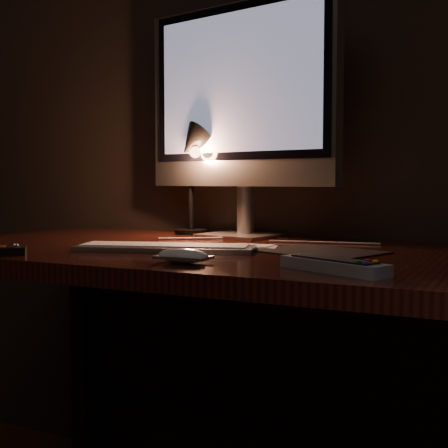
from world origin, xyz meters
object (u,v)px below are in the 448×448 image
at_px(monitor, 240,100).
at_px(desk_lamp, 192,159).
at_px(keyboard, 165,247).
at_px(tv_remote, 334,265).
at_px(mouse, 183,258).
at_px(desk, 266,301).

bearing_deg(monitor, desk_lamp, -168.43).
relative_size(keyboard, tv_remote, 1.90).
bearing_deg(desk_lamp, mouse, -53.68).
xyz_separation_m(mouse, tv_remote, (0.29, 0.02, 0.00)).
relative_size(desk, monitor, 2.51).
bearing_deg(monitor, desk, -39.64).
distance_m(desk, tv_remote, 0.44).
distance_m(desk, mouse, 0.37).
distance_m(tv_remote, desk_lamp, 0.80).
distance_m(keyboard, mouse, 0.22).
bearing_deg(keyboard, desk_lamp, 93.37).
relative_size(tv_remote, desk_lamp, 0.65).
relative_size(desk, tv_remote, 7.62).
bearing_deg(keyboard, tv_remote, -36.18).
xyz_separation_m(keyboard, mouse, (0.14, -0.17, 0.00)).
bearing_deg(desk, keyboard, -135.40).
distance_m(mouse, tv_remote, 0.29).
height_order(desk, keyboard, keyboard).
bearing_deg(monitor, mouse, -64.59).
bearing_deg(mouse, monitor, 102.33).
height_order(keyboard, mouse, mouse).
relative_size(keyboard, desk_lamp, 1.23).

